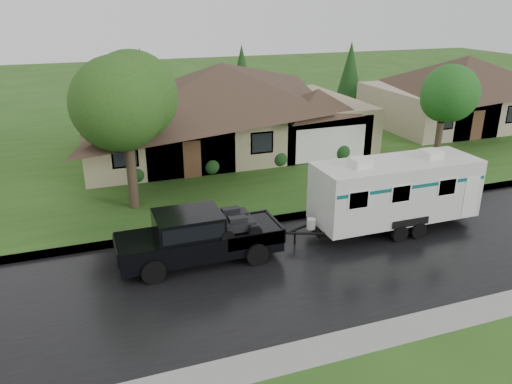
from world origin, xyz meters
TOP-DOWN VIEW (x-y plane):
  - ground at (0.00, 0.00)m, footprint 140.00×140.00m
  - road at (0.00, -2.00)m, footprint 140.00×8.00m
  - curb at (0.00, 2.25)m, footprint 140.00×0.50m
  - lawn at (0.00, 15.00)m, footprint 140.00×26.00m
  - house_main at (2.29, 13.84)m, footprint 19.44×10.80m
  - house_neighbor at (22.27, 14.34)m, footprint 15.12×9.72m
  - tree_left_green at (-4.87, 5.72)m, footprint 4.33×4.33m
  - tree_right_green at (13.37, 6.61)m, footprint 3.44×3.44m
  - shrub_row at (2.00, 9.30)m, footprint 13.60×1.00m
  - pickup_truck at (-3.22, -0.23)m, footprint 6.19×2.35m
  - travel_trailer at (5.60, -0.23)m, footprint 7.64×2.68m

SIDE VIEW (x-z plane):
  - ground at x=0.00m, z-range 0.00..0.00m
  - road at x=0.00m, z-range 0.00..0.01m
  - curb at x=0.00m, z-range 0.00..0.15m
  - lawn at x=0.00m, z-range 0.00..0.15m
  - shrub_row at x=2.00m, z-range 0.15..1.15m
  - pickup_truck at x=-3.22m, z-range 0.07..2.14m
  - travel_trailer at x=5.60m, z-range 0.10..3.53m
  - house_neighbor at x=22.27m, z-range 0.10..6.55m
  - house_main at x=2.29m, z-range 0.14..7.04m
  - tree_right_green at x=13.37m, z-range 1.25..6.94m
  - tree_left_green at x=-4.87m, z-range 1.54..8.70m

